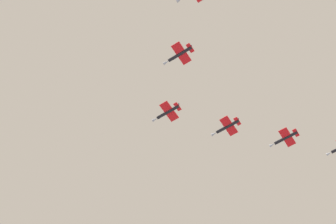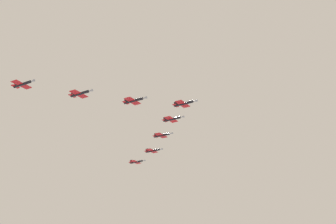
# 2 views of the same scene
# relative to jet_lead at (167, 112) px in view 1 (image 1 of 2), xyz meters

# --- Properties ---
(jet_lead) EXTENTS (8.81, 11.83, 2.45)m
(jet_lead) POSITION_rel_jet_lead_xyz_m (0.00, 0.00, 0.00)
(jet_lead) COLOR black
(jet_port_inner) EXTENTS (8.81, 11.83, 2.45)m
(jet_port_inner) POSITION_rel_jet_lead_xyz_m (19.07, 12.21, 1.36)
(jet_port_inner) COLOR black
(jet_starboard_inner) EXTENTS (8.81, 11.83, 2.45)m
(jet_starboard_inner) POSITION_rel_jet_lead_xyz_m (-13.23, 18.38, -1.36)
(jet_starboard_inner) COLOR black
(jet_starboard_outer) EXTENTS (8.81, 11.83, 2.45)m
(jet_starboard_outer) POSITION_rel_jet_lead_xyz_m (-26.41, 37.06, -0.85)
(jet_starboard_outer) COLOR black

